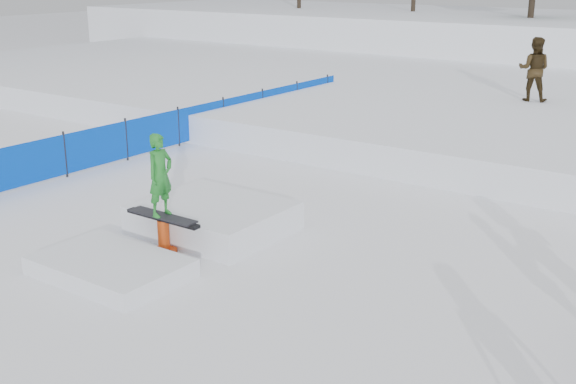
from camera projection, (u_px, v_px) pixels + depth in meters
The scene contains 5 objects.
ground at pixel (188, 284), 11.27m from camera, with size 120.00×120.00×0.00m, color white.
snow_midrise at pixel (524, 106), 23.58m from camera, with size 50.00×18.00×0.80m, color white.
safety_fence at pixel (178, 127), 19.84m from camera, with size 0.05×16.00×1.10m.
walker_olive at pixel (534, 69), 21.98m from camera, with size 0.94×0.73×1.94m, color black.
jib_rail_feature at pixel (187, 227), 12.90m from camera, with size 2.60×4.40×2.11m.
Camera 1 is at (7.29, -7.49, 4.74)m, focal length 45.00 mm.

